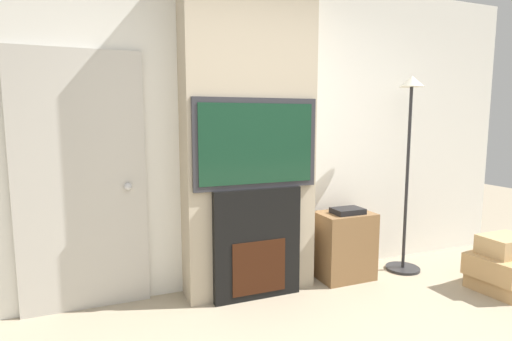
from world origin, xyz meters
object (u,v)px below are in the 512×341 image
box_stack (503,267)px  television (256,144)px  floor_lamp (408,154)px  media_stand (344,245)px  fireplace (256,243)px

box_stack → television: bearing=161.6°
floor_lamp → media_stand: 1.05m
television → media_stand: size_ratio=1.55×
television → box_stack: 2.38m
floor_lamp → box_stack: floor_lamp is taller
television → floor_lamp: size_ratio=0.56×
floor_lamp → box_stack: bearing=-56.4°
fireplace → media_stand: 0.92m
box_stack → media_stand: (-1.11, 0.74, 0.11)m
fireplace → floor_lamp: size_ratio=0.49×
floor_lamp → television: bearing=-179.4°
floor_lamp → box_stack: (0.46, -0.69, -0.93)m
fireplace → floor_lamp: (1.56, 0.01, 0.69)m
fireplace → floor_lamp: floor_lamp is taller
television → box_stack: size_ratio=1.93×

